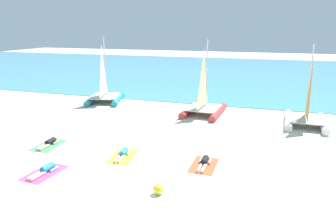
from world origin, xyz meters
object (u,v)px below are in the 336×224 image
Objects in this scene: towel_rightmost at (204,165)px; sunbather_rightmost at (204,162)px; sailboat_red at (204,103)px; sailboat_teal at (105,92)px; towel_center_right at (122,157)px; towel_center_left at (45,173)px; sunbather_center_left at (45,169)px; beach_ball at (158,189)px; sailboat_white at (306,114)px; sunbather_center_right at (123,154)px; towel_leftmost at (49,145)px; sunbather_leftmost at (49,143)px.

towel_rightmost is 0.14m from sunbather_rightmost.
sailboat_red is 0.98× the size of sailboat_teal.
sunbather_rightmost is (3.94, 0.28, 0.13)m from towel_center_right.
sunbather_rightmost is (6.37, 2.89, 0.13)m from towel_center_left.
sunbather_center_left is 3.80× the size of beach_ball.
towel_center_right is at bearing 47.00° from towel_center_left.
sailboat_white is at bearing 60.59° from beach_ball.
sunbather_center_right is at bearing -176.24° from sunbather_rightmost.
towel_leftmost is at bearing -146.55° from sailboat_white.
sunbather_center_right is 3.81× the size of beach_ball.
towel_center_left is 3.56m from towel_center_right.
sunbather_rightmost is 3.79× the size of beach_ball.
towel_center_left is (-11.35, -10.67, -0.75)m from sailboat_white.
beach_ball is (7.19, -2.93, 0.20)m from towel_leftmost.
sunbather_leftmost is 8.33m from towel_rightmost.
towel_center_left is 1.21× the size of sunbather_center_left.
sailboat_red is 2.76× the size of towel_leftmost.
beach_ball is at bearing 2.41° from sunbather_center_left.
sunbather_rightmost is at bearing -74.94° from sailboat_red.
sailboat_red is at bearing 72.64° from sunbather_center_left.
sunbather_leftmost is at bearing 92.90° from towel_leftmost.
towel_leftmost is 4.38m from towel_center_right.
beach_ball reaches higher than towel_center_right.
towel_leftmost is at bearing -94.91° from sailboat_teal.
sunbather_center_right is 4.00m from beach_ball.
sailboat_teal is 2.82× the size of towel_rightmost.
towel_leftmost is 1.00× the size of towel_center_right.
towel_leftmost is at bearing 125.20° from towel_center_left.
towel_center_right is (-8.92, -8.07, -0.75)m from sailboat_white.
sunbather_rightmost is (8.32, 0.12, 0.13)m from towel_leftmost.
sunbather_rightmost is (8.33, 0.05, 0.00)m from sunbather_leftmost.
towel_center_right is at bearing -135.13° from sailboat_white.
towel_center_left is at bearing -133.00° from towel_center_right.
sunbather_center_left is 5.24m from beach_ball.
towel_rightmost is (3.95, 0.15, -0.13)m from sunbather_center_right.
sunbather_center_right is at bearing -5.11° from sunbather_leftmost.
sunbather_center_left is 1.00× the size of sunbather_rightmost.
sunbather_leftmost is 3.39m from sunbather_center_left.
towel_center_left is 5.25m from beach_ball.
sailboat_teal is 15.47m from sailboat_white.
towel_rightmost is (-4.98, -7.85, -0.75)m from sailboat_white.
sailboat_teal is at bearing 174.81° from sailboat_red.
towel_rightmost is 1.22× the size of sunbather_rightmost.
sunbather_center_left is (0.01, 0.07, 0.13)m from towel_center_left.
sunbather_center_right is (4.37, -0.10, 0.13)m from towel_leftmost.
sunbather_center_right is (2.42, 2.67, 0.13)m from towel_center_left.
sunbather_center_right is at bearing -73.94° from sailboat_teal.
towel_rightmost is (3.94, 0.22, 0.00)m from towel_center_right.
sailboat_white is at bearing -24.05° from sailboat_teal.
beach_ball is at bearing -83.47° from sailboat_red.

